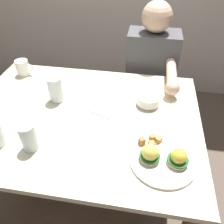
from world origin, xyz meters
The scene contains 9 objects.
ground_plane centered at (0.00, 0.00, 0.00)m, with size 6.00×6.00×0.00m, color brown.
dining_table centered at (0.00, 0.00, 0.63)m, with size 1.20×0.90×0.74m.
eggs_benedict_plate centered at (0.41, -0.23, 0.76)m, with size 0.27×0.27×0.09m.
fruit_bowl centered at (0.34, 0.14, 0.77)m, with size 0.12×0.12×0.06m.
coffee_mug centered at (-0.46, 0.33, 0.79)m, with size 0.11×0.08×0.09m.
fork centered at (0.12, 0.01, 0.74)m, with size 0.15×0.07×0.00m.
water_glass_near centered at (-0.16, 0.10, 0.80)m, with size 0.08×0.08×0.14m.
water_glass_extra centered at (-0.15, -0.25, 0.80)m, with size 0.07×0.07×0.13m.
diner_person centered at (0.34, 0.60, 0.65)m, with size 0.34×0.54×1.14m.
Camera 1 is at (0.31, -0.85, 1.50)m, focal length 36.93 mm.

